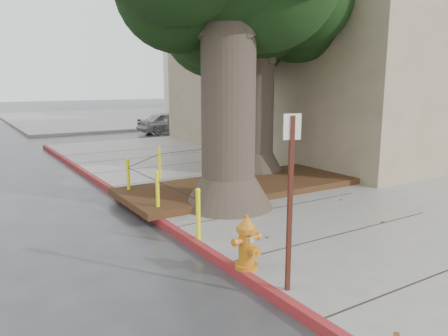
% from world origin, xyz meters
% --- Properties ---
extents(ground, '(140.00, 140.00, 0.00)m').
position_xyz_m(ground, '(0.00, 0.00, 0.00)').
color(ground, '#28282B').
rests_on(ground, ground).
extents(sidewalk_main, '(16.00, 26.00, 0.15)m').
position_xyz_m(sidewalk_main, '(6.00, 2.50, 0.07)').
color(sidewalk_main, slate).
rests_on(sidewalk_main, ground).
extents(sidewalk_far, '(16.00, 20.00, 0.15)m').
position_xyz_m(sidewalk_far, '(6.00, 30.00, 0.07)').
color(sidewalk_far, slate).
rests_on(sidewalk_far, ground).
extents(curb_red, '(0.14, 26.00, 0.16)m').
position_xyz_m(curb_red, '(-2.00, 2.50, 0.07)').
color(curb_red, maroon).
rests_on(curb_red, ground).
extents(planter_bed, '(6.40, 2.60, 0.16)m').
position_xyz_m(planter_bed, '(0.90, 3.90, 0.23)').
color(planter_bed, black).
rests_on(planter_bed, sidewalk_main).
extents(building_corner, '(12.00, 13.00, 10.00)m').
position_xyz_m(building_corner, '(10.00, 8.50, 5.00)').
color(building_corner, tan).
rests_on(building_corner, ground).
extents(building_side_white, '(10.00, 10.00, 9.00)m').
position_xyz_m(building_side_white, '(16.00, 26.00, 4.50)').
color(building_side_white, silver).
rests_on(building_side_white, ground).
extents(building_side_grey, '(12.00, 14.00, 12.00)m').
position_xyz_m(building_side_grey, '(22.00, 32.00, 6.00)').
color(building_side_grey, slate).
rests_on(building_side_grey, ground).
extents(tree_far, '(4.50, 3.80, 7.17)m').
position_xyz_m(tree_far, '(2.64, 5.32, 5.02)').
color(tree_far, '#4C3F33').
rests_on(tree_far, sidewalk_main).
extents(bollard_ring, '(3.79, 5.39, 0.95)m').
position_xyz_m(bollard_ring, '(-0.87, 4.38, 0.66)').
color(bollard_ring, '#F9F10D').
rests_on(bollard_ring, sidewalk_main).
extents(fire_hydrant, '(0.44, 0.40, 0.84)m').
position_xyz_m(fire_hydrant, '(-1.90, -0.32, 0.56)').
color(fire_hydrant, orange).
rests_on(fire_hydrant, sidewalk_main).
extents(signpost, '(0.23, 0.09, 2.40)m').
position_xyz_m(signpost, '(-1.83, -1.19, 1.51)').
color(signpost, '#471911').
rests_on(signpost, sidewalk_main).
extents(car_silver, '(3.73, 1.59, 1.26)m').
position_xyz_m(car_silver, '(5.38, 17.99, 0.63)').
color(car_silver, '#9A9A9E').
rests_on(car_silver, ground).
extents(car_red, '(3.48, 1.61, 1.10)m').
position_xyz_m(car_red, '(11.40, 18.88, 0.55)').
color(car_red, maroon).
rests_on(car_red, ground).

